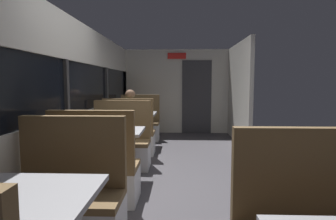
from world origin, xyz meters
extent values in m
cube|color=#423F44|center=(0.00, 0.00, -0.01)|extent=(3.30, 9.20, 0.02)
cube|color=beige|center=(-1.45, 0.00, 0.47)|extent=(0.08, 8.40, 0.95)
cube|color=beige|center=(-1.45, 0.00, 2.00)|extent=(0.08, 8.40, 0.60)
cube|color=black|center=(-1.46, 0.00, 1.32)|extent=(0.03, 8.40, 0.75)
cube|color=#2D2D30|center=(-1.43, 0.00, 1.32)|extent=(0.06, 0.08, 0.75)
cube|color=#2D2D30|center=(-1.43, 2.10, 1.32)|extent=(0.06, 0.08, 0.75)
cube|color=#2D2D30|center=(-1.43, 4.20, 1.32)|extent=(0.06, 0.08, 0.75)
cube|color=beige|center=(0.00, 4.20, 1.15)|extent=(2.90, 0.08, 2.30)
cube|color=#333338|center=(0.55, 4.15, 1.00)|extent=(0.80, 0.04, 2.00)
cube|color=red|center=(0.00, 4.14, 2.12)|extent=(0.50, 0.03, 0.16)
cube|color=beige|center=(1.45, 3.00, 1.15)|extent=(0.08, 2.40, 2.30)
cube|color=#99999E|center=(-0.89, -2.09, 0.72)|extent=(0.90, 0.70, 0.04)
cube|color=brown|center=(-0.89, -1.43, 0.42)|extent=(0.95, 0.50, 0.06)
cube|color=brown|center=(-0.89, -1.22, 0.78)|extent=(0.95, 0.08, 0.65)
cylinder|color=#9E9EA3|center=(-0.89, 0.17, 0.35)|extent=(0.10, 0.10, 0.70)
cube|color=#99999E|center=(-0.89, 0.17, 0.72)|extent=(0.90, 0.70, 0.04)
cube|color=silver|center=(-0.89, -0.49, 0.20)|extent=(0.95, 0.50, 0.39)
cube|color=brown|center=(-0.89, -0.49, 0.42)|extent=(0.95, 0.50, 0.06)
cube|color=brown|center=(-0.89, -0.70, 0.78)|extent=(0.95, 0.08, 0.65)
cube|color=silver|center=(-0.89, 0.83, 0.20)|extent=(0.95, 0.50, 0.39)
cube|color=brown|center=(-0.89, 0.83, 0.42)|extent=(0.95, 0.50, 0.06)
cube|color=brown|center=(-0.89, 1.04, 0.78)|extent=(0.95, 0.08, 0.65)
cylinder|color=#9E9EA3|center=(-0.89, 2.43, 0.35)|extent=(0.10, 0.10, 0.70)
cube|color=#99999E|center=(-0.89, 2.43, 0.72)|extent=(0.90, 0.70, 0.04)
cube|color=silver|center=(-0.89, 1.77, 0.20)|extent=(0.95, 0.50, 0.39)
cube|color=brown|center=(-0.89, 1.77, 0.42)|extent=(0.95, 0.50, 0.06)
cube|color=brown|center=(-0.89, 1.56, 0.78)|extent=(0.95, 0.08, 0.65)
cube|color=silver|center=(-0.89, 3.09, 0.20)|extent=(0.95, 0.50, 0.39)
cube|color=brown|center=(-0.89, 3.09, 0.42)|extent=(0.95, 0.50, 0.06)
cube|color=brown|center=(-0.89, 3.30, 0.78)|extent=(0.95, 0.08, 0.65)
cube|color=brown|center=(0.89, -1.82, 0.78)|extent=(0.95, 0.08, 0.65)
cube|color=#26262D|center=(-0.89, 1.77, 0.23)|extent=(0.30, 0.36, 0.45)
cube|color=#59724C|center=(-0.89, 1.82, 0.75)|extent=(0.34, 0.22, 0.60)
sphere|color=#8C664C|center=(-0.89, 1.84, 1.16)|extent=(0.20, 0.20, 0.20)
cylinder|color=#59724C|center=(-1.09, 2.00, 0.77)|extent=(0.07, 0.28, 0.07)
cylinder|color=#59724C|center=(-0.69, 2.00, 0.77)|extent=(0.07, 0.28, 0.07)
cylinder|color=#B23333|center=(-0.90, 2.47, 0.79)|extent=(0.07, 0.07, 0.09)
camera|label=1|loc=(0.05, -3.72, 1.40)|focal=30.53mm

